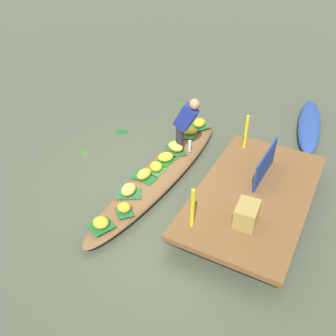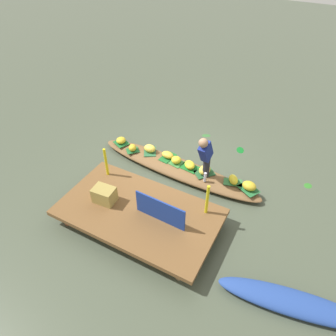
% 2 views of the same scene
% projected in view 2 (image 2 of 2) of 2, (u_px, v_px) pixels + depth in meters
% --- Properties ---
extents(canal_water, '(40.00, 40.00, 0.00)m').
position_uv_depth(canal_water, '(177.00, 171.00, 7.62)').
color(canal_water, '#47503E').
rests_on(canal_water, ground).
extents(dock_platform, '(3.20, 1.80, 0.36)m').
position_uv_depth(dock_platform, '(139.00, 212.00, 6.20)').
color(dock_platform, brown).
rests_on(dock_platform, ground).
extents(vendor_boat, '(4.33, 0.96, 0.22)m').
position_uv_depth(vendor_boat, '(177.00, 168.00, 7.55)').
color(vendor_boat, brown).
rests_on(vendor_boat, ground).
extents(moored_boat, '(2.49, 0.90, 0.23)m').
position_uv_depth(moored_boat, '(293.00, 303.00, 4.98)').
color(moored_boat, '#254493').
rests_on(moored_boat, ground).
extents(leaf_mat_0, '(0.54, 0.49, 0.01)m').
position_uv_depth(leaf_mat_0, '(248.00, 189.00, 6.82)').
color(leaf_mat_0, '#256836').
rests_on(leaf_mat_0, vendor_boat).
extents(banana_bunch_0, '(0.33, 0.27, 0.19)m').
position_uv_depth(banana_bunch_0, '(249.00, 186.00, 6.76)').
color(banana_bunch_0, gold).
rests_on(banana_bunch_0, vendor_boat).
extents(leaf_mat_1, '(0.47, 0.52, 0.01)m').
position_uv_depth(leaf_mat_1, '(150.00, 151.00, 7.87)').
color(leaf_mat_1, '#2A633A').
rests_on(leaf_mat_1, vendor_boat).
extents(banana_bunch_1, '(0.31, 0.24, 0.19)m').
position_uv_depth(banana_bunch_1, '(150.00, 148.00, 7.81)').
color(banana_bunch_1, yellow).
rests_on(banana_bunch_1, vendor_boat).
extents(leaf_mat_2, '(0.45, 0.35, 0.01)m').
position_uv_depth(leaf_mat_2, '(189.00, 167.00, 7.39)').
color(leaf_mat_2, '#1A6826').
rests_on(leaf_mat_2, vendor_boat).
extents(banana_bunch_2, '(0.38, 0.37, 0.16)m').
position_uv_depth(banana_bunch_2, '(190.00, 165.00, 7.33)').
color(banana_bunch_2, yellow).
rests_on(banana_bunch_2, vendor_boat).
extents(leaf_mat_3, '(0.38, 0.35, 0.01)m').
position_uv_depth(leaf_mat_3, '(176.00, 163.00, 7.52)').
color(leaf_mat_3, '#3B7F3C').
rests_on(leaf_mat_3, vendor_boat).
extents(banana_bunch_3, '(0.33, 0.33, 0.17)m').
position_uv_depth(banana_bunch_3, '(176.00, 160.00, 7.47)').
color(banana_bunch_3, yellow).
rests_on(banana_bunch_3, vendor_boat).
extents(leaf_mat_4, '(0.45, 0.43, 0.01)m').
position_uv_depth(leaf_mat_4, '(121.00, 143.00, 8.15)').
color(leaf_mat_4, '#1C652C').
rests_on(leaf_mat_4, vendor_boat).
extents(banana_bunch_4, '(0.25, 0.26, 0.16)m').
position_uv_depth(banana_bunch_4, '(121.00, 140.00, 8.10)').
color(banana_bunch_4, gold).
rests_on(banana_bunch_4, vendor_boat).
extents(leaf_mat_5, '(0.39, 0.40, 0.01)m').
position_uv_depth(leaf_mat_5, '(133.00, 150.00, 7.90)').
color(leaf_mat_5, '#206430').
rests_on(leaf_mat_5, vendor_boat).
extents(banana_bunch_5, '(0.27, 0.28, 0.17)m').
position_uv_depth(banana_bunch_5, '(132.00, 148.00, 7.85)').
color(banana_bunch_5, gold).
rests_on(banana_bunch_5, vendor_boat).
extents(leaf_mat_6, '(0.47, 0.36, 0.01)m').
position_uv_depth(leaf_mat_6, '(233.00, 182.00, 6.99)').
color(leaf_mat_6, '#34733B').
rests_on(leaf_mat_6, vendor_boat).
extents(banana_bunch_6, '(0.33, 0.35, 0.17)m').
position_uv_depth(banana_bunch_6, '(233.00, 180.00, 6.93)').
color(banana_bunch_6, yellow).
rests_on(banana_bunch_6, vendor_boat).
extents(leaf_mat_7, '(0.33, 0.48, 0.01)m').
position_uv_depth(leaf_mat_7, '(168.00, 157.00, 7.68)').
color(leaf_mat_7, '#1C6429').
rests_on(leaf_mat_7, vendor_boat).
extents(banana_bunch_7, '(0.34, 0.25, 0.16)m').
position_uv_depth(banana_bunch_7, '(168.00, 155.00, 7.63)').
color(banana_bunch_7, gold).
rests_on(banana_bunch_7, vendor_boat).
extents(leaf_mat_8, '(0.53, 0.55, 0.01)m').
position_uv_depth(leaf_mat_8, '(204.00, 173.00, 7.23)').
color(leaf_mat_8, '#23542D').
rests_on(leaf_mat_8, vendor_boat).
extents(banana_bunch_8, '(0.31, 0.37, 0.19)m').
position_uv_depth(banana_bunch_8, '(205.00, 170.00, 7.17)').
color(banana_bunch_8, yellow).
rests_on(banana_bunch_8, vendor_boat).
extents(vendor_person, '(0.21, 0.51, 1.20)m').
position_uv_depth(vendor_person, '(205.00, 155.00, 6.66)').
color(vendor_person, '#28282D').
rests_on(vendor_person, vendor_boat).
extents(water_bottle, '(0.06, 0.06, 0.24)m').
position_uv_depth(water_bottle, '(205.00, 177.00, 6.95)').
color(water_bottle, silver).
rests_on(water_bottle, vendor_boat).
extents(market_banner, '(1.06, 0.07, 0.52)m').
position_uv_depth(market_banner, '(160.00, 211.00, 5.81)').
color(market_banner, navy).
rests_on(market_banner, dock_platform).
extents(railing_post_west, '(0.06, 0.06, 0.71)m').
position_uv_depth(railing_post_west, '(207.00, 200.00, 5.90)').
color(railing_post_west, yellow).
rests_on(railing_post_west, dock_platform).
extents(railing_post_east, '(0.06, 0.06, 0.71)m').
position_uv_depth(railing_post_east, '(106.00, 162.00, 6.77)').
color(railing_post_east, yellow).
rests_on(railing_post_east, dock_platform).
extents(produce_crate, '(0.46, 0.35, 0.34)m').
position_uv_depth(produce_crate, '(104.00, 195.00, 6.26)').
color(produce_crate, olive).
rests_on(produce_crate, dock_platform).
extents(drifting_plant_0, '(0.29, 0.25, 0.01)m').
position_uv_depth(drifting_plant_0, '(206.00, 135.00, 8.81)').
color(drifting_plant_0, '#346C32').
rests_on(drifting_plant_0, ground).
extents(drifting_plant_1, '(0.28, 0.34, 0.01)m').
position_uv_depth(drifting_plant_1, '(240.00, 150.00, 8.29)').
color(drifting_plant_1, '#11651F').
rests_on(drifting_plant_1, ground).
extents(drifting_plant_2, '(0.22, 0.24, 0.01)m').
position_uv_depth(drifting_plant_2, '(308.00, 186.00, 7.23)').
color(drifting_plant_2, '#2D7525').
rests_on(drifting_plant_2, ground).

